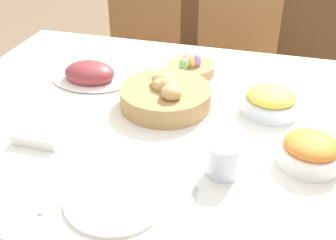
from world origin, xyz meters
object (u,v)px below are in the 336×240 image
object	(u,v)px
dinner_plate	(116,198)
knife	(176,211)
chair_far_center	(231,70)
sideboard	(259,27)
butter_dish	(40,136)
egg_basket	(191,66)
ham_platter	(90,74)
chair_far_left	(136,59)
pineapple_bowl	(271,101)
carrot_bowl	(310,151)
bread_basket	(166,95)
fork	(60,188)
spoon	(189,213)
drinking_cup	(224,159)

from	to	relation	value
dinner_plate	knife	bearing A→B (deg)	0.00
chair_far_center	dinner_plate	size ratio (longest dim) A/B	3.74
sideboard	butter_dish	distance (m)	2.10
egg_basket	ham_platter	world-z (taller)	egg_basket
ham_platter	dinner_plate	xyz separation A→B (m)	(0.32, -0.56, -0.02)
chair_far_left	chair_far_center	size ratio (longest dim) A/B	1.00
chair_far_center	knife	size ratio (longest dim) A/B	4.95
sideboard	pineapple_bowl	world-z (taller)	sideboard
egg_basket	carrot_bowl	distance (m)	0.62
sideboard	carrot_bowl	world-z (taller)	sideboard
chair_far_center	egg_basket	world-z (taller)	chair_far_center
bread_basket	carrot_bowl	distance (m)	0.49
egg_basket	carrot_bowl	xyz separation A→B (m)	(0.42, -0.45, 0.01)
fork	carrot_bowl	bearing A→B (deg)	25.08
spoon	drinking_cup	bearing A→B (deg)	72.09
bread_basket	drinking_cup	bearing A→B (deg)	-51.46
chair_far_center	fork	distance (m)	1.35
chair_far_left	knife	world-z (taller)	chair_far_left
pineapple_bowl	butter_dish	bearing A→B (deg)	-151.64
spoon	fork	bearing A→B (deg)	179.39
sideboard	pineapple_bowl	bearing A→B (deg)	-85.25
pineapple_bowl	chair_far_center	bearing A→B (deg)	105.09
bread_basket	butter_dish	distance (m)	0.41
pineapple_bowl	spoon	bearing A→B (deg)	-106.05
egg_basket	ham_platter	size ratio (longest dim) A/B	0.63
chair_far_center	pineapple_bowl	distance (m)	0.87
sideboard	knife	size ratio (longest dim) A/B	5.97
carrot_bowl	knife	distance (m)	0.40
egg_basket	dinner_plate	xyz separation A→B (m)	(-0.02, -0.72, -0.02)
sideboard	ham_platter	size ratio (longest dim) A/B	3.91
chair_far_center	fork	size ratio (longest dim) A/B	4.95
chair_far_left	pineapple_bowl	bearing A→B (deg)	-41.64
carrot_bowl	fork	xyz separation A→B (m)	(-0.59, -0.27, -0.04)
sideboard	carrot_bowl	bearing A→B (deg)	-82.37
butter_dish	chair_far_center	bearing A→B (deg)	70.05
dinner_plate	chair_far_left	bearing A→B (deg)	107.45
pineapple_bowl	spoon	distance (m)	0.53
chair_far_center	egg_basket	xyz separation A→B (m)	(-0.09, -0.58, 0.28)
sideboard	butter_dish	world-z (taller)	sideboard
butter_dish	chair_far_left	bearing A→B (deg)	95.62
sideboard	bread_basket	xyz separation A→B (m)	(-0.19, -1.73, 0.35)
carrot_bowl	bread_basket	bearing A→B (deg)	156.84
sideboard	chair_far_center	bearing A→B (deg)	-94.86
ham_platter	butter_dish	bearing A→B (deg)	-87.22
bread_basket	fork	world-z (taller)	bread_basket
sideboard	fork	size ratio (longest dim) A/B	5.97
chair_far_left	drinking_cup	world-z (taller)	chair_far_left
bread_basket	ham_platter	size ratio (longest dim) A/B	1.04
ham_platter	knife	size ratio (longest dim) A/B	1.53
sideboard	spoon	distance (m)	2.21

